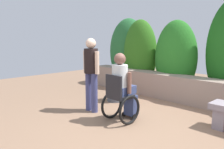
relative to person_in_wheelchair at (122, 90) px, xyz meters
The scene contains 6 objects.
ground_plane 0.76m from the person_in_wheelchair, ahead, with size 13.62×13.62×0.00m, color #896850.
stone_retaining_wall 2.17m from the person_in_wheelchair, 78.32° to the left, with size 6.94×0.51×0.66m, color gray.
hedge_backdrop 2.78m from the person_in_wheelchair, 83.95° to the left, with size 7.53×1.17×2.57m.
person_in_wheelchair is the anchor object (origin of this frame).
person_standing_companion 0.92m from the person_in_wheelchair, behind, with size 0.49×0.30×1.60m.
flower_pot_purple_near 1.45m from the person_in_wheelchair, 140.75° to the left, with size 0.48×0.48×0.61m.
Camera 1 is at (2.52, -3.05, 1.61)m, focal length 36.46 mm.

